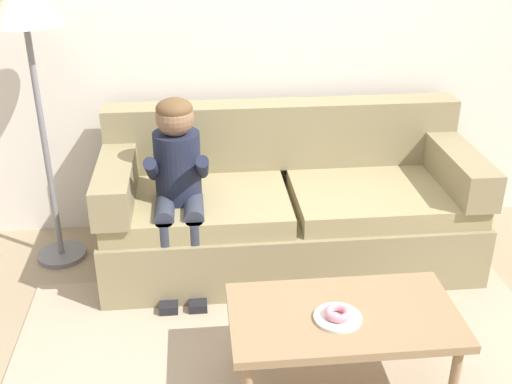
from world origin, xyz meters
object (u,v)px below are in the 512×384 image
at_px(donut, 338,313).
at_px(coffee_table, 343,321).
at_px(floor_lamp, 25,21).
at_px(couch, 288,208).
at_px(person_child, 178,177).

bearing_deg(donut, coffee_table, 47.06).
height_order(donut, floor_lamp, floor_lamp).
xyz_separation_m(couch, person_child, (-0.65, -0.20, 0.34)).
bearing_deg(couch, coffee_table, -86.25).
bearing_deg(donut, couch, 91.83).
height_order(couch, donut, couch).
bearing_deg(coffee_table, donut, -132.94).
height_order(couch, floor_lamp, floor_lamp).
relative_size(couch, person_child, 2.00).
bearing_deg(coffee_table, person_child, 126.84).
relative_size(donut, floor_lamp, 0.07).
distance_m(couch, person_child, 0.76).
bearing_deg(floor_lamp, donut, -42.66).
distance_m(person_child, floor_lamp, 1.16).
bearing_deg(couch, donut, -88.17).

